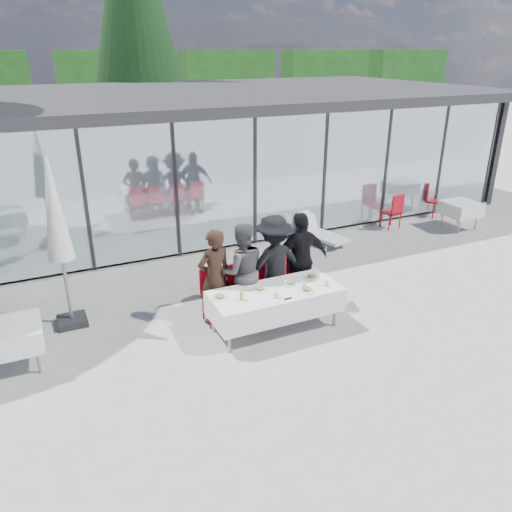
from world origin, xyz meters
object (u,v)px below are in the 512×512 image
Objects in this scene: diner_chair_a at (214,293)px; spare_table_left at (12,336)px; plate_a at (219,297)px; spare_chair_b at (394,210)px; dining_table at (275,301)px; plate_b at (260,289)px; plate_extra at (307,290)px; plate_c at (291,283)px; spare_table_right at (461,209)px; diner_a at (215,277)px; lounger at (318,231)px; diner_d at (301,259)px; diner_chair_b at (240,287)px; diner_c at (273,264)px; folded_eyeglasses at (288,299)px; diner_chair_c at (271,281)px; market_umbrella at (56,220)px; diner_chair_d at (298,275)px; juice_bottle at (242,296)px; plate_d at (312,276)px; conifer_tree at (133,3)px; diner_b at (242,271)px; spare_chair_a at (432,198)px.

diner_chair_a is 1.13× the size of spare_table_left.
spare_chair_b reaches higher than plate_a.
plate_b is at bearing 154.11° from dining_table.
plate_extra is at bearing -27.05° from dining_table.
spare_chair_b reaches higher than plate_b.
plate_a and plate_c have the same top height.
plate_b and plate_c have the same top height.
diner_a is at bearing -166.27° from spare_table_right.
diner_a is at bearing -144.61° from lounger.
spare_table_right is at bearing -160.44° from diner_d.
diner_chair_b is 3.50× the size of plate_a.
diner_c reaches higher than folded_eyeglasses.
diner_c is 0.39m from diner_chair_c.
dining_table is 8.12× the size of plate_b.
diner_a is at bearing -22.82° from market_umbrella.
plate_b is (-1.12, -0.63, 0.24)m from diner_chair_d.
market_umbrella is at bearing 145.60° from plate_a.
juice_bottle is (-1.01, -0.19, 0.05)m from plate_c.
diner_a is 4.68m from lounger.
diner_a is at bearing 163.36° from plate_d.
juice_bottle is 0.01× the size of conifer_tree.
plate_b reaches higher than dining_table.
spare_chair_a is (7.35, 3.09, -0.36)m from diner_b.
conifer_tree is (1.19, 12.06, 5.45)m from diner_chair_b.
diner_c reaches higher than diner_b.
diner_d reaches higher than diner_chair_a.
dining_table reaches higher than spare_table_right.
diner_chair_d is 1.00× the size of spare_chair_b.
spare_chair_b is at bearing 156.41° from spare_table_right.
spare_table_right is 0.88× the size of spare_chair_b.
market_umbrella is at bearing 162.19° from diner_chair_b.
diner_d reaches higher than plate_b.
plate_d is (1.67, -0.57, 0.24)m from diner_chair_a.
plate_c is at bearing 56.98° from folded_eyeglasses.
spare_table_right is at bearing -23.59° from spare_chair_b.
plate_d is (1.67, -0.50, -0.10)m from diner_a.
plate_c is (1.31, -0.04, 0.00)m from plate_a.
diner_b is at bearing -7.89° from diner_chair_a.
diner_chair_b is at bearing 136.33° from plate_c.
plate_b is at bearing -149.92° from spare_chair_b.
diner_chair_a reaches higher than spare_table_right.
dining_table is 15.49× the size of juice_bottle.
spare_chair_b is at bearing 32.11° from dining_table.
lounger is (-3.97, 0.79, -0.30)m from spare_table_right.
plate_extra is 0.19× the size of lounger.
diner_c is 0.74m from plate_d.
plate_b is at bearing 178.42° from plate_c.
market_umbrella is (-3.50, 0.99, 1.03)m from diner_c.
market_umbrella reaches higher than plate_extra.
folded_eyeglasses is at bearing 120.40° from diner_b.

